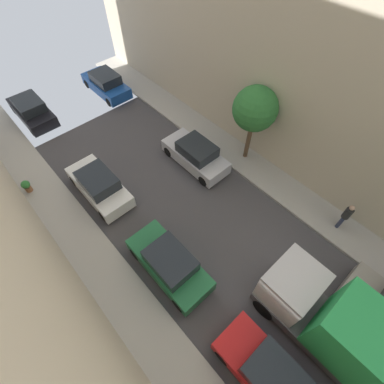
{
  "coord_description": "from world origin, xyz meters",
  "views": [
    {
      "loc": [
        -5.23,
        -0.26,
        12.58
      ],
      "look_at": [
        0.81,
        6.4,
        0.5
      ],
      "focal_mm": 26.22,
      "sensor_mm": 36.0,
      "label": 1
    }
  ],
  "objects_px": {
    "parked_car_left_4": "(32,110)",
    "parked_car_right_3": "(106,84)",
    "parked_car_left_2": "(169,264)",
    "delivery_truck": "(354,341)",
    "parked_car_left_3": "(99,185)",
    "street_tree_1": "(255,109)",
    "pedestrian": "(346,216)",
    "parked_car_right_2": "(196,155)",
    "parked_car_left_1": "(271,377)",
    "potted_plant_0": "(26,186)"
  },
  "relations": [
    {
      "from": "parked_car_left_4",
      "to": "potted_plant_0",
      "type": "height_order",
      "value": "parked_car_left_4"
    },
    {
      "from": "parked_car_right_2",
      "to": "potted_plant_0",
      "type": "height_order",
      "value": "parked_car_right_2"
    },
    {
      "from": "parked_car_left_1",
      "to": "potted_plant_0",
      "type": "height_order",
      "value": "parked_car_left_1"
    },
    {
      "from": "delivery_truck",
      "to": "parked_car_left_2",
      "type": "bearing_deg",
      "value": 111.61
    },
    {
      "from": "parked_car_left_3",
      "to": "parked_car_right_3",
      "type": "bearing_deg",
      "value": 56.02
    },
    {
      "from": "street_tree_1",
      "to": "parked_car_left_2",
      "type": "bearing_deg",
      "value": -162.91
    },
    {
      "from": "delivery_truck",
      "to": "street_tree_1",
      "type": "bearing_deg",
      "value": 60.41
    },
    {
      "from": "parked_car_left_3",
      "to": "parked_car_right_3",
      "type": "distance_m",
      "value": 9.66
    },
    {
      "from": "parked_car_left_3",
      "to": "delivery_truck",
      "type": "distance_m",
      "value": 13.09
    },
    {
      "from": "parked_car_left_3",
      "to": "parked_car_right_2",
      "type": "distance_m",
      "value": 5.69
    },
    {
      "from": "parked_car_left_2",
      "to": "parked_car_right_2",
      "type": "xyz_separation_m",
      "value": [
        5.4,
        4.14,
        0.0
      ]
    },
    {
      "from": "parked_car_left_1",
      "to": "street_tree_1",
      "type": "relative_size",
      "value": 0.91
    },
    {
      "from": "delivery_truck",
      "to": "parked_car_left_3",
      "type": "bearing_deg",
      "value": 101.95
    },
    {
      "from": "parked_car_right_2",
      "to": "street_tree_1",
      "type": "xyz_separation_m",
      "value": [
        2.56,
        -1.7,
        2.85
      ]
    },
    {
      "from": "parked_car_right_3",
      "to": "pedestrian",
      "type": "xyz_separation_m",
      "value": [
        2.36,
        -17.93,
        0.35
      ]
    },
    {
      "from": "parked_car_left_1",
      "to": "parked_car_left_4",
      "type": "bearing_deg",
      "value": 90.0
    },
    {
      "from": "parked_car_left_1",
      "to": "pedestrian",
      "type": "bearing_deg",
      "value": 12.33
    },
    {
      "from": "parked_car_left_3",
      "to": "parked_car_right_3",
      "type": "xyz_separation_m",
      "value": [
        5.4,
        8.01,
        0.0
      ]
    },
    {
      "from": "parked_car_left_2",
      "to": "potted_plant_0",
      "type": "distance_m",
      "value": 9.2
    },
    {
      "from": "parked_car_right_3",
      "to": "delivery_truck",
      "type": "height_order",
      "value": "delivery_truck"
    },
    {
      "from": "parked_car_left_2",
      "to": "parked_car_left_4",
      "type": "bearing_deg",
      "value": 90.0
    },
    {
      "from": "parked_car_left_3",
      "to": "street_tree_1",
      "type": "xyz_separation_m",
      "value": [
        7.96,
        -3.5,
        2.85
      ]
    },
    {
      "from": "pedestrian",
      "to": "street_tree_1",
      "type": "distance_m",
      "value": 6.89
    },
    {
      "from": "pedestrian",
      "to": "delivery_truck",
      "type": "bearing_deg",
      "value": -150.66
    },
    {
      "from": "parked_car_left_4",
      "to": "parked_car_right_3",
      "type": "relative_size",
      "value": 1.0
    },
    {
      "from": "parked_car_left_1",
      "to": "parked_car_left_3",
      "type": "xyz_separation_m",
      "value": [
        0.0,
        11.61,
        0.0
      ]
    },
    {
      "from": "potted_plant_0",
      "to": "parked_car_right_2",
      "type": "bearing_deg",
      "value": -28.84
    },
    {
      "from": "parked_car_right_2",
      "to": "parked_car_left_4",
      "type": "bearing_deg",
      "value": 117.27
    },
    {
      "from": "parked_car_left_4",
      "to": "street_tree_1",
      "type": "xyz_separation_m",
      "value": [
        7.96,
        -12.17,
        2.85
      ]
    },
    {
      "from": "street_tree_1",
      "to": "potted_plant_0",
      "type": "height_order",
      "value": "street_tree_1"
    },
    {
      "from": "pedestrian",
      "to": "parked_car_left_3",
      "type": "bearing_deg",
      "value": 128.06
    },
    {
      "from": "parked_car_left_2",
      "to": "parked_car_left_1",
      "type": "bearing_deg",
      "value": -90.0
    },
    {
      "from": "parked_car_right_3",
      "to": "street_tree_1",
      "type": "xyz_separation_m",
      "value": [
        2.56,
        -11.51,
        2.85
      ]
    },
    {
      "from": "parked_car_right_2",
      "to": "potted_plant_0",
      "type": "relative_size",
      "value": 5.64
    },
    {
      "from": "parked_car_left_4",
      "to": "potted_plant_0",
      "type": "bearing_deg",
      "value": -116.37
    },
    {
      "from": "parked_car_right_2",
      "to": "pedestrian",
      "type": "height_order",
      "value": "pedestrian"
    },
    {
      "from": "parked_car_right_2",
      "to": "parked_car_right_3",
      "type": "xyz_separation_m",
      "value": [
        0.0,
        9.81,
        0.0
      ]
    },
    {
      "from": "parked_car_left_4",
      "to": "pedestrian",
      "type": "xyz_separation_m",
      "value": [
        7.76,
        -18.59,
        0.35
      ]
    },
    {
      "from": "parked_car_left_1",
      "to": "parked_car_left_4",
      "type": "distance_m",
      "value": 20.29
    },
    {
      "from": "parked_car_left_2",
      "to": "potted_plant_0",
      "type": "bearing_deg",
      "value": 108.52
    },
    {
      "from": "delivery_truck",
      "to": "pedestrian",
      "type": "height_order",
      "value": "delivery_truck"
    },
    {
      "from": "parked_car_left_2",
      "to": "delivery_truck",
      "type": "bearing_deg",
      "value": -68.39
    },
    {
      "from": "parked_car_right_3",
      "to": "potted_plant_0",
      "type": "relative_size",
      "value": 5.64
    },
    {
      "from": "parked_car_left_4",
      "to": "street_tree_1",
      "type": "bearing_deg",
      "value": -56.82
    },
    {
      "from": "parked_car_left_1",
      "to": "parked_car_left_3",
      "type": "relative_size",
      "value": 1.0
    },
    {
      "from": "parked_car_left_2",
      "to": "delivery_truck",
      "type": "height_order",
      "value": "delivery_truck"
    },
    {
      "from": "potted_plant_0",
      "to": "parked_car_right_3",
      "type": "bearing_deg",
      "value": 32.15
    },
    {
      "from": "delivery_truck",
      "to": "street_tree_1",
      "type": "xyz_separation_m",
      "value": [
        5.26,
        9.26,
        1.78
      ]
    },
    {
      "from": "parked_car_left_3",
      "to": "parked_car_left_4",
      "type": "height_order",
      "value": "same"
    },
    {
      "from": "parked_car_left_1",
      "to": "street_tree_1",
      "type": "distance_m",
      "value": 11.72
    }
  ]
}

